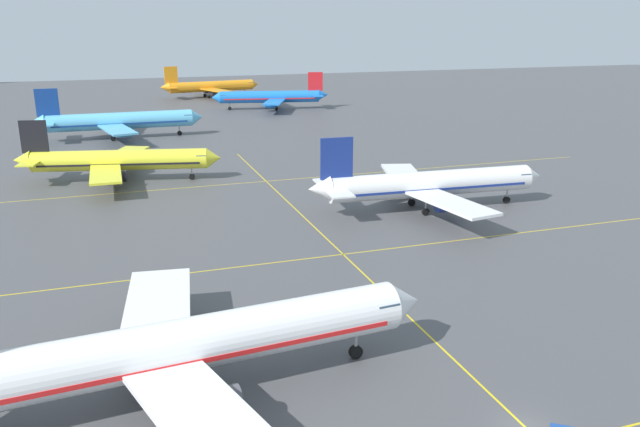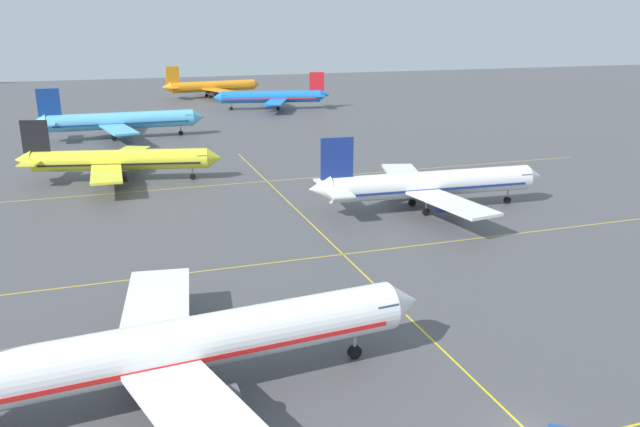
% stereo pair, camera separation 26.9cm
% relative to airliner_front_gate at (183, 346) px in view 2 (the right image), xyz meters
% --- Properties ---
extents(airliner_front_gate, '(41.16, 35.39, 12.79)m').
position_rel_airliner_front_gate_xyz_m(airliner_front_gate, '(0.00, 0.00, 0.00)').
color(airliner_front_gate, white).
rests_on(airliner_front_gate, ground).
extents(airliner_second_row, '(38.58, 33.24, 12.00)m').
position_rel_airliner_front_gate_xyz_m(airliner_second_row, '(41.84, 39.60, -0.27)').
color(airliner_second_row, white).
rests_on(airliner_second_row, ground).
extents(airliner_third_row, '(36.28, 30.82, 11.36)m').
position_rel_airliner_front_gate_xyz_m(airliner_third_row, '(-2.67, 73.62, -0.49)').
color(airliner_third_row, yellow).
rests_on(airliner_third_row, ground).
extents(airliner_far_left_stand, '(40.65, 35.21, 12.68)m').
position_rel_airliner_front_gate_xyz_m(airliner_far_left_stand, '(-1.08, 118.56, -0.04)').
color(airliner_far_left_stand, '#5BB7E5').
rests_on(airliner_far_left_stand, ground).
extents(airliner_far_right_stand, '(37.62, 31.99, 11.74)m').
position_rel_airliner_front_gate_xyz_m(airliner_far_right_stand, '(47.70, 158.10, -0.36)').
color(airliner_far_right_stand, blue).
rests_on(airliner_far_right_stand, ground).
extents(airliner_distant_taxiway, '(37.99, 32.45, 11.82)m').
position_rel_airliner_front_gate_xyz_m(airliner_distant_taxiway, '(34.34, 197.29, -0.33)').
color(airliner_distant_taxiway, orange).
rests_on(airliner_distant_taxiway, ground).
extents(taxiway_markings, '(133.60, 131.05, 0.01)m').
position_rel_airliner_front_gate_xyz_m(taxiway_markings, '(22.62, 25.49, -4.36)').
color(taxiway_markings, yellow).
rests_on(taxiway_markings, ground).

